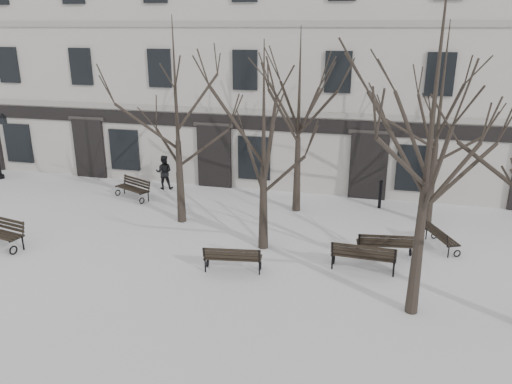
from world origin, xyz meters
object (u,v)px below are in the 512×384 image
(tree_1, at_px, (264,124))
(bench_5, at_px, (440,236))
(bench_1, at_px, (233,258))
(tree_2, at_px, (433,111))
(bench_4, at_px, (386,244))
(bench_3, at_px, (133,188))
(bench_2, at_px, (363,255))

(tree_1, bearing_deg, bench_5, 13.77)
(tree_1, distance_m, bench_1, 4.31)
(tree_1, distance_m, bench_5, 7.15)
(tree_2, distance_m, bench_5, 6.69)
(tree_1, relative_size, tree_2, 0.80)
(tree_1, relative_size, bench_4, 3.63)
(tree_2, xyz_separation_m, bench_5, (1.10, 4.41, -4.91))
(tree_2, bearing_deg, tree_1, 147.98)
(bench_5, bearing_deg, bench_1, 94.74)
(tree_1, xyz_separation_m, bench_3, (-6.70, 3.61, -3.80))
(tree_2, bearing_deg, bench_1, 169.12)
(bench_2, distance_m, bench_5, 3.43)
(bench_3, distance_m, bench_4, 11.28)
(tree_2, distance_m, bench_2, 5.40)
(bench_3, bearing_deg, bench_1, -16.95)
(bench_4, bearing_deg, bench_2, 51.90)
(tree_1, distance_m, bench_4, 5.54)
(tree_2, xyz_separation_m, bench_3, (-11.45, 6.58, -4.86))
(bench_1, bearing_deg, tree_2, 160.72)
(tree_1, relative_size, bench_3, 3.70)
(tree_1, relative_size, bench_5, 4.12)
(tree_1, height_order, bench_1, tree_1)
(tree_1, height_order, bench_3, tree_1)
(tree_2, height_order, bench_1, tree_2)
(bench_2, bearing_deg, bench_1, 16.82)
(tree_1, bearing_deg, bench_3, 151.72)
(tree_2, bearing_deg, bench_2, 123.94)
(bench_5, bearing_deg, bench_4, 101.34)
(bench_1, bearing_deg, bench_4, -163.15)
(bench_3, height_order, bench_5, bench_3)
(bench_3, bearing_deg, bench_4, 7.25)
(bench_3, relative_size, bench_4, 0.98)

